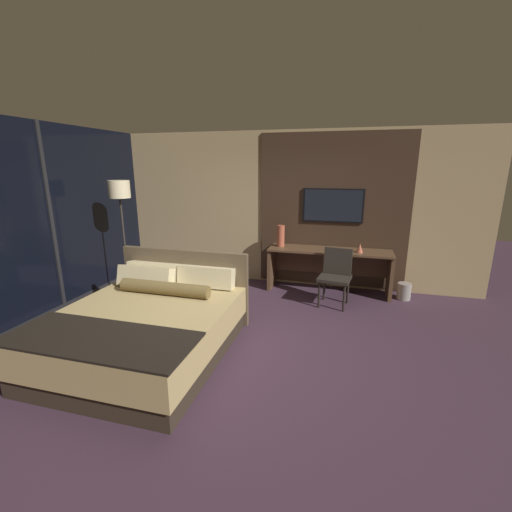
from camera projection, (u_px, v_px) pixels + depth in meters
ground_plane at (235, 345)px, 4.29m from camera, size 16.00×16.00×0.00m
wall_back_tv_panel at (286, 210)px, 6.31m from camera, size 7.20×0.09×2.80m
wall_left_window at (51, 225)px, 5.08m from camera, size 0.06×6.00×2.80m
bed at (147, 326)px, 4.06m from camera, size 1.90×2.20×1.04m
desk at (329, 262)px, 6.04m from camera, size 2.11×0.56×0.77m
tv at (333, 205)px, 6.01m from camera, size 1.05×0.04×0.59m
desk_chair at (336, 272)px, 5.47m from camera, size 0.54×0.54×0.90m
floor_lamp at (120, 199)px, 5.55m from camera, size 0.34×0.34×1.96m
vase_tall at (281, 236)px, 6.14m from camera, size 0.13×0.13×0.38m
vase_short at (360, 248)px, 5.72m from camera, size 0.11×0.11×0.15m
waste_bin at (404, 291)px, 5.75m from camera, size 0.22×0.22×0.28m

